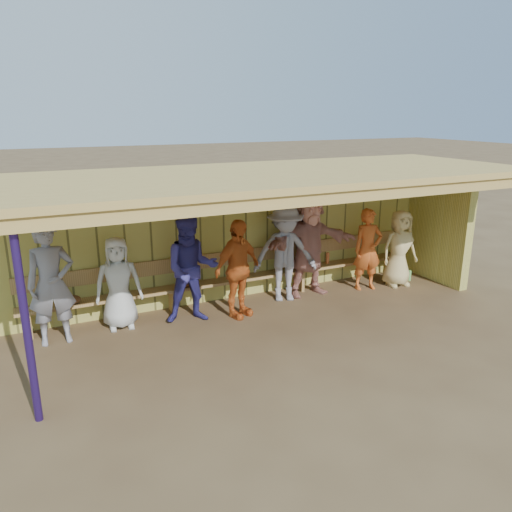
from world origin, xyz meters
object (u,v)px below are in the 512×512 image
Objects in this scene: player_d at (238,269)px; player_e at (285,253)px; player_a at (51,284)px; bench at (238,273)px; player_b at (118,283)px; player_c at (191,269)px; player_h at (399,248)px; player_g at (368,249)px; player_f at (309,244)px.

player_e is at bearing -4.94° from player_d.
player_a is 0.25× the size of bench.
bench is at bearing 13.56° from player_b.
player_c is 1.07× the size of player_d.
player_d is 3.55m from player_h.
player_b is at bearing -171.21° from player_g.
player_e is 0.91× the size of player_f.
player_f is (4.55, 0.15, 0.06)m from player_a.
player_c is 1.13× the size of player_g.
player_a is 1.03× the size of player_e.
player_d is at bearing -172.04° from player_h.
player_a is at bearing -166.20° from player_b.
player_g is 0.21× the size of bench.
player_g is at bearing 2.82° from player_b.
player_f is 1.24m from player_g.
player_f reaches higher than player_d.
player_f is at bearing -12.98° from bench.
player_b is at bearing 7.14° from player_a.
player_h is (2.46, -0.28, -0.13)m from player_e.
player_f reaches higher than player_b.
player_a reaches higher than player_h.
player_g is at bearing -18.91° from player_d.
player_h is (3.55, 0.07, -0.08)m from player_d.
player_b is at bearing -179.25° from player_f.
player_b is 0.94× the size of player_g.
player_g is (4.76, -0.23, 0.05)m from player_b.
player_e reaches higher than bench.
player_d is 1.06× the size of player_g.
bench is at bearing 175.50° from player_h.
player_a is 2.92m from player_d.
player_b is 5.48m from player_h.
player_e reaches higher than player_g.
player_c reaches higher than player_h.
player_e is 1.77m from player_g.
player_a is 1.02m from player_b.
player_c is 1.18× the size of player_h.
bench is at bearing 179.44° from player_g.
player_b reaches higher than bench.
player_c is 1.29m from bench.
player_e is at bearing 4.46° from player_b.
player_d is at bearing -145.32° from player_e.
player_f reaches higher than player_e.
player_e is (1.09, 0.34, 0.06)m from player_d.
player_a is 1.03× the size of player_c.
player_c is 1.87m from player_e.
player_c is at bearing -4.27° from player_a.
bench is (3.23, 0.46, -0.41)m from player_a.
player_f is 0.26× the size of bench.
player_c is at bearing 147.20° from player_d.
player_f is 1.24× the size of player_g.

